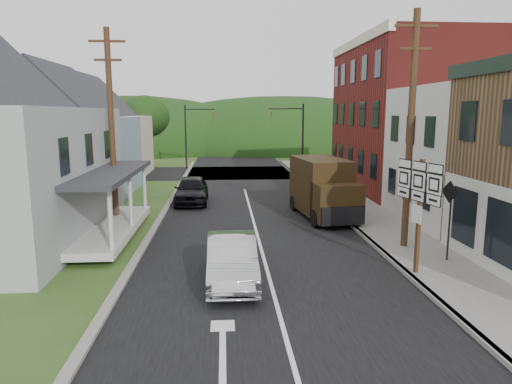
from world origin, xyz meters
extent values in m
plane|color=#2D4719|center=(0.00, 0.00, 0.00)|extent=(120.00, 120.00, 0.00)
cube|color=black|center=(0.00, 10.00, 0.00)|extent=(9.00, 90.00, 0.02)
cube|color=black|center=(0.00, 27.00, 0.00)|extent=(60.00, 9.00, 0.02)
cube|color=slate|center=(5.90, 8.00, 0.07)|extent=(2.80, 55.00, 0.15)
cube|color=slate|center=(4.55, 8.00, 0.07)|extent=(0.20, 55.00, 0.15)
cube|color=slate|center=(-4.65, 8.00, 0.06)|extent=(0.30, 55.00, 0.12)
cube|color=silver|center=(11.30, 7.50, 3.25)|extent=(8.00, 7.00, 6.50)
cube|color=maroon|center=(11.30, 17.00, 5.00)|extent=(8.00, 12.00, 10.00)
cube|color=#7E95AC|center=(-11.00, 17.00, 2.50)|extent=(7.00, 8.00, 5.00)
cube|color=beige|center=(-11.50, 26.00, 2.50)|extent=(7.00, 8.00, 5.00)
cylinder|color=#472D19|center=(5.60, 3.50, 4.50)|extent=(0.26, 0.26, 9.00)
cube|color=#472D19|center=(5.60, 3.50, 8.40)|extent=(1.60, 0.10, 0.10)
cube|color=#472D19|center=(5.60, 3.50, 7.60)|extent=(1.20, 0.10, 0.10)
cylinder|color=#472D19|center=(-6.50, 8.00, 4.50)|extent=(0.26, 0.26, 9.00)
cube|color=#472D19|center=(-6.50, 8.00, 8.40)|extent=(1.60, 0.10, 0.10)
cube|color=#472D19|center=(-6.50, 8.00, 7.60)|extent=(1.20, 0.10, 0.10)
cylinder|color=black|center=(5.00, 23.50, 3.00)|extent=(0.14, 0.14, 6.00)
cylinder|color=black|center=(3.60, 23.50, 5.60)|extent=(2.80, 0.10, 0.10)
imported|color=olive|center=(2.40, 23.50, 4.90)|extent=(0.16, 0.20, 1.00)
cylinder|color=black|center=(-5.00, 30.50, 3.00)|extent=(0.14, 0.14, 6.00)
cylinder|color=black|center=(-3.60, 30.50, 5.60)|extent=(2.80, 0.10, 0.10)
imported|color=olive|center=(-2.40, 30.50, 4.90)|extent=(0.16, 0.20, 1.00)
cylinder|color=#382616|center=(-9.00, 32.00, 1.96)|extent=(0.36, 0.36, 3.92)
ellipsoid|color=black|center=(-9.00, 32.00, 4.90)|extent=(4.80, 4.80, 4.08)
ellipsoid|color=black|center=(0.00, 55.00, 0.00)|extent=(90.00, 30.00, 16.00)
imported|color=silver|center=(-1.20, 0.48, 0.72)|extent=(1.56, 4.38, 1.44)
imported|color=black|center=(-3.34, 13.34, 0.79)|extent=(1.90, 4.67, 1.59)
cube|color=black|center=(3.52, 9.57, 1.64)|extent=(2.63, 4.35, 2.72)
cube|color=black|center=(3.81, 7.15, 1.17)|extent=(2.32, 1.75, 1.78)
cube|color=black|center=(3.79, 7.34, 1.92)|extent=(2.09, 1.35, 0.05)
cube|color=black|center=(3.91, 6.36, 0.70)|extent=(2.06, 0.39, 0.84)
cylinder|color=black|center=(2.83, 7.13, 0.42)|extent=(0.36, 0.87, 0.84)
cylinder|color=black|center=(4.78, 7.36, 0.42)|extent=(0.36, 0.87, 0.84)
cylinder|color=black|center=(2.38, 10.85, 0.42)|extent=(0.36, 0.87, 0.84)
cylinder|color=black|center=(4.33, 11.08, 0.42)|extent=(0.36, 0.87, 0.84)
cube|color=#472D19|center=(4.80, 0.51, 2.01)|extent=(0.14, 0.14, 3.71)
cube|color=black|center=(4.74, 0.49, 3.17)|extent=(0.55, 2.07, 0.08)
cube|color=white|center=(4.87, -0.24, 3.65)|extent=(0.16, 0.57, 0.23)
cube|color=white|center=(4.87, -0.24, 3.17)|extent=(0.17, 0.62, 0.58)
cube|color=white|center=(4.87, -0.24, 2.69)|extent=(0.16, 0.57, 0.30)
cube|color=white|center=(4.70, 0.48, 3.65)|extent=(0.16, 0.57, 0.23)
cube|color=white|center=(4.70, 0.48, 3.17)|extent=(0.17, 0.62, 0.58)
cube|color=white|center=(4.70, 0.48, 2.69)|extent=(0.16, 0.57, 0.30)
cube|color=white|center=(4.52, 1.21, 3.65)|extent=(0.16, 0.57, 0.23)
cube|color=white|center=(4.52, 1.21, 3.17)|extent=(0.17, 0.62, 0.58)
cube|color=white|center=(4.52, 1.21, 2.69)|extent=(0.16, 0.57, 0.30)
cube|color=white|center=(4.70, 0.48, 2.11)|extent=(0.13, 0.47, 0.58)
cylinder|color=black|center=(6.43, 1.67, 1.49)|extent=(0.08, 0.08, 2.67)
cube|color=black|center=(6.36, 1.67, 2.60)|extent=(0.27, 0.75, 0.79)
cube|color=#FFB60D|center=(6.38, 1.67, 2.60)|extent=(0.25, 0.68, 0.71)
camera|label=1|loc=(-1.42, -13.32, 5.31)|focal=32.00mm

